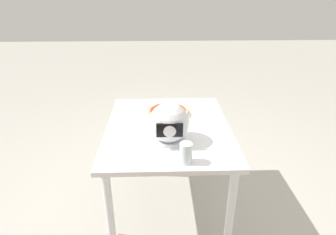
# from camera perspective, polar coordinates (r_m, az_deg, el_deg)

# --- Properties ---
(ground_plane) EXTENTS (14.00, 14.00, 0.00)m
(ground_plane) POSITION_cam_1_polar(r_m,az_deg,el_deg) (2.38, 0.00, -17.37)
(ground_plane) COLOR #B2ADA3
(dining_table) EXTENTS (0.84, 1.03, 0.72)m
(dining_table) POSITION_cam_1_polar(r_m,az_deg,el_deg) (2.01, 0.00, -4.11)
(dining_table) COLOR white
(dining_table) RESTS_ON ground
(pizza_plate) EXTENTS (0.34, 0.34, 0.01)m
(pizza_plate) POSITION_cam_1_polar(r_m,az_deg,el_deg) (2.15, -0.00, 0.83)
(pizza_plate) COLOR white
(pizza_plate) RESTS_ON dining_table
(pizza) EXTENTS (0.30, 0.30, 0.05)m
(pizza) POSITION_cam_1_polar(r_m,az_deg,el_deg) (2.14, -0.03, 1.27)
(pizza) COLOR tan
(pizza) RESTS_ON pizza_plate
(motorcycle_helmet) EXTENTS (0.25, 0.25, 0.25)m
(motorcycle_helmet) POSITION_cam_1_polar(r_m,az_deg,el_deg) (1.75, 0.25, -1.21)
(motorcycle_helmet) COLOR silver
(motorcycle_helmet) RESTS_ON dining_table
(drinking_glass) EXTENTS (0.07, 0.07, 0.12)m
(drinking_glass) POSITION_cam_1_polar(r_m,az_deg,el_deg) (1.57, 3.58, -7.02)
(drinking_glass) COLOR silver
(drinking_glass) RESTS_ON dining_table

